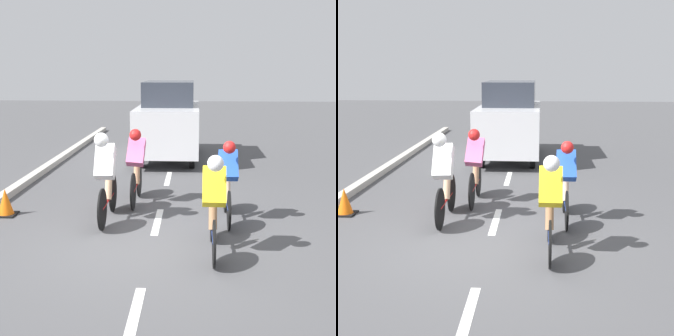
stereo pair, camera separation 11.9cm
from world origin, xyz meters
TOP-DOWN VIEW (x-y plane):
  - ground_plane at (0.00, 0.00)m, footprint 60.00×60.00m
  - lane_stripe_near at (0.00, 2.30)m, footprint 0.12×1.40m
  - lane_stripe_mid at (0.00, -0.90)m, footprint 0.12×1.40m
  - lane_stripe_far at (0.00, -4.10)m, footprint 0.12×1.40m
  - cyclist_white at (0.87, -0.86)m, footprint 0.34×1.71m
  - cyclist_blue at (-1.19, -0.98)m, footprint 0.33×1.65m
  - cyclist_yellow at (-0.90, 0.51)m, footprint 0.32×1.62m
  - cyclist_pink at (0.49, -1.96)m, footprint 0.36×1.65m
  - support_car at (0.12, -6.60)m, footprint 1.70×3.89m
  - traffic_cone at (2.75, -1.09)m, footprint 0.36×0.36m

SIDE VIEW (x-z plane):
  - ground_plane at x=0.00m, z-range 0.00..0.00m
  - lane_stripe_near at x=0.00m, z-range 0.00..0.01m
  - lane_stripe_mid at x=0.00m, z-range 0.00..0.01m
  - lane_stripe_far at x=0.00m, z-range 0.00..0.01m
  - traffic_cone at x=2.75m, z-range -0.01..0.48m
  - cyclist_blue at x=-1.19m, z-range 0.03..1.48m
  - cyclist_pink at x=0.49m, z-range 0.03..1.53m
  - cyclist_yellow at x=-0.90m, z-range 0.04..1.53m
  - cyclist_white at x=0.87m, z-range 0.05..1.62m
  - support_car at x=0.12m, z-range -0.01..2.21m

